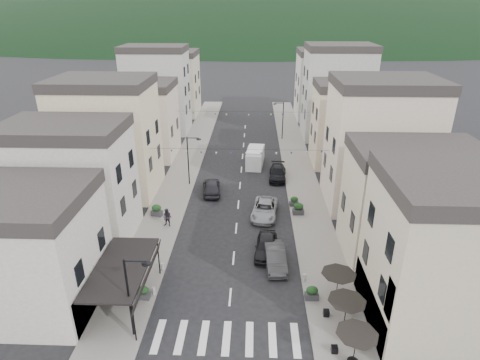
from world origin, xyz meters
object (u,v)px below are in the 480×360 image
object	(u,v)px
parked_car_b	(275,257)
delivery_van	(255,157)
parked_car_a	(266,246)
parked_car_c	(265,209)
parked_car_d	(278,173)
pedestrian_b	(167,218)
parked_car_e	(212,187)
pedestrian_a	(140,261)

from	to	relation	value
parked_car_b	delivery_van	xyz separation A→B (m)	(-1.72, 22.51, 0.46)
parked_car_a	parked_car_b	size ratio (longest dim) A/B	1.00
parked_car_c	parked_car_d	size ratio (longest dim) A/B	1.07
delivery_van	pedestrian_b	world-z (taller)	delivery_van
parked_car_a	parked_car_e	xyz separation A→B (m)	(-5.98, 11.99, 0.03)
pedestrian_b	parked_car_a	bearing A→B (deg)	-9.19
pedestrian_b	parked_car_d	bearing A→B (deg)	62.10
parked_car_e	delivery_van	distance (m)	10.19
parked_car_e	pedestrian_a	distance (m)	15.49
parked_car_c	parked_car_d	world-z (taller)	parked_car_c
delivery_van	pedestrian_a	distance (m)	25.52
parked_car_b	pedestrian_a	bearing A→B (deg)	-177.32
parked_car_a	parked_car_b	bearing A→B (deg)	-61.00
parked_car_a	pedestrian_a	world-z (taller)	pedestrian_a
parked_car_d	parked_car_e	size ratio (longest dim) A/B	1.04
parked_car_e	pedestrian_a	size ratio (longest dim) A/B	2.79
parked_car_a	pedestrian_a	bearing A→B (deg)	-158.87
parked_car_c	parked_car_e	xyz separation A→B (m)	(-5.98, 5.15, 0.07)
delivery_van	pedestrian_a	size ratio (longest dim) A/B	3.13
parked_car_c	parked_car_d	distance (m)	9.80
parked_car_b	parked_car_d	world-z (taller)	parked_car_b
parked_car_d	delivery_van	distance (m)	5.24
parked_car_a	parked_car_e	world-z (taller)	parked_car_e
parked_car_c	parked_car_a	bearing A→B (deg)	-82.88
parked_car_e	parked_car_d	bearing A→B (deg)	-156.56
parked_car_e	delivery_van	world-z (taller)	delivery_van
parked_car_d	parked_car_c	bearing A→B (deg)	-97.14
parked_car_d	pedestrian_b	size ratio (longest dim) A/B	2.67
parked_car_a	parked_car_e	distance (m)	13.40
parked_car_c	pedestrian_b	xyz separation A→B (m)	(-9.46, -2.68, 0.31)
parked_car_b	parked_car_e	distance (m)	15.18
parked_car_a	parked_car_e	size ratio (longest dim) A/B	0.96
delivery_van	parked_car_d	bearing A→B (deg)	-51.84
parked_car_a	pedestrian_b	world-z (taller)	pedestrian_b
parked_car_a	pedestrian_b	xyz separation A→B (m)	(-9.46, 4.16, 0.27)
parked_car_c	parked_car_e	world-z (taller)	parked_car_e
delivery_van	pedestrian_a	bearing A→B (deg)	-105.75
parked_car_c	pedestrian_b	size ratio (longest dim) A/B	2.86
pedestrian_a	pedestrian_b	size ratio (longest dim) A/B	0.92
parked_car_c	pedestrian_a	bearing A→B (deg)	-129.49
parked_car_b	parked_car_d	size ratio (longest dim) A/B	0.92
pedestrian_a	pedestrian_b	distance (m)	7.11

